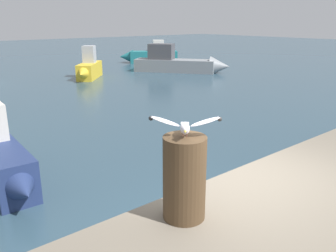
# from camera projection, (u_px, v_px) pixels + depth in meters

# --- Properties ---
(mooring_post) EXTENTS (0.43, 0.43, 0.85)m
(mooring_post) POSITION_uv_depth(u_px,v_px,m) (184.00, 178.00, 3.46)
(mooring_post) COLOR #4C3823
(mooring_post) RESTS_ON harbor_quay
(seagull) EXTENTS (0.57, 0.53, 0.20)m
(seagull) POSITION_uv_depth(u_px,v_px,m) (185.00, 126.00, 3.30)
(seagull) COLOR #C67660
(seagull) RESTS_ON mooring_post
(boat_grey) EXTENTS (4.72, 5.72, 1.96)m
(boat_grey) POSITION_uv_depth(u_px,v_px,m) (181.00, 63.00, 22.96)
(boat_grey) COLOR gray
(boat_grey) RESTS_ON ground_plane
(boat_navy) EXTENTS (0.88, 3.69, 1.61)m
(boat_navy) POSITION_uv_depth(u_px,v_px,m) (1.00, 159.00, 7.29)
(boat_navy) COLOR navy
(boat_navy) RESTS_ON ground_plane
(boat_yellow) EXTENTS (2.86, 3.04, 1.85)m
(boat_yellow) POSITION_uv_depth(u_px,v_px,m) (89.00, 69.00, 20.29)
(boat_yellow) COLOR yellow
(boat_yellow) RESTS_ON ground_plane
(boat_teal) EXTENTS (4.39, 3.39, 1.79)m
(boat_teal) POSITION_uv_depth(u_px,v_px,m) (148.00, 56.00, 27.92)
(boat_teal) COLOR #1E7075
(boat_teal) RESTS_ON ground_plane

